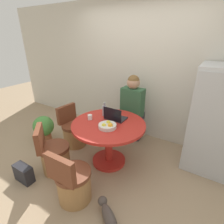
# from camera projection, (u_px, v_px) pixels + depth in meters

# --- Properties ---
(ground_plane) EXTENTS (12.00, 12.00, 0.00)m
(ground_plane) POSITION_uv_depth(u_px,v_px,m) (95.00, 170.00, 2.77)
(ground_plane) COLOR #9E8466
(wall_back) EXTENTS (7.00, 0.06, 2.60)m
(wall_back) POSITION_uv_depth(u_px,v_px,m) (138.00, 72.00, 3.38)
(wall_back) COLOR beige
(wall_back) RESTS_ON ground_plane
(refrigerator) EXTENTS (0.75, 0.71, 1.61)m
(refrigerator) POSITION_uv_depth(u_px,v_px,m) (218.00, 121.00, 2.56)
(refrigerator) COLOR silver
(refrigerator) RESTS_ON ground_plane
(dining_table) EXTENTS (1.13, 1.13, 0.73)m
(dining_table) POSITION_uv_depth(u_px,v_px,m) (109.00, 134.00, 2.75)
(dining_table) COLOR #B2261E
(dining_table) RESTS_ON ground_plane
(chair_near_left_corner) EXTENTS (0.52, 0.52, 0.77)m
(chair_near_left_corner) POSITION_uv_depth(u_px,v_px,m) (54.00, 156.00, 2.67)
(chair_near_left_corner) COLOR #9E7042
(chair_near_left_corner) RESTS_ON ground_plane
(chair_near_camera) EXTENTS (0.45, 0.45, 0.77)m
(chair_near_camera) POSITION_uv_depth(u_px,v_px,m) (73.00, 183.00, 2.18)
(chair_near_camera) COLOR #9E7042
(chair_near_camera) RESTS_ON ground_plane
(chair_left_side) EXTENTS (0.46, 0.45, 0.77)m
(chair_left_side) POSITION_uv_depth(u_px,v_px,m) (74.00, 132.00, 3.33)
(chair_left_side) COLOR #9E7042
(chair_left_side) RESTS_ON ground_plane
(person_seated) EXTENTS (0.40, 0.37, 1.34)m
(person_seated) POSITION_uv_depth(u_px,v_px,m) (133.00, 106.00, 3.25)
(person_seated) COLOR #2D2D38
(person_seated) RESTS_ON ground_plane
(laptop) EXTENTS (0.32, 0.23, 0.22)m
(laptop) POSITION_uv_depth(u_px,v_px,m) (115.00, 117.00, 2.77)
(laptop) COLOR #232328
(laptop) RESTS_ON dining_table
(fruit_bowl) EXTENTS (0.26, 0.26, 0.10)m
(fruit_bowl) POSITION_uv_depth(u_px,v_px,m) (108.00, 126.00, 2.52)
(fruit_bowl) COLOR beige
(fruit_bowl) RESTS_ON dining_table
(coffee_cup) EXTENTS (0.07, 0.07, 0.08)m
(coffee_cup) POSITION_uv_depth(u_px,v_px,m) (90.00, 117.00, 2.77)
(coffee_cup) COLOR white
(coffee_cup) RESTS_ON dining_table
(bottle) EXTENTS (0.08, 0.08, 0.23)m
(bottle) POSITION_uv_depth(u_px,v_px,m) (105.00, 110.00, 2.90)
(bottle) COLOR #9999A3
(bottle) RESTS_ON dining_table
(cat) EXTENTS (0.46, 0.34, 0.18)m
(cat) POSITION_uv_depth(u_px,v_px,m) (109.00, 216.00, 1.96)
(cat) COLOR #473D38
(cat) RESTS_ON ground_plane
(potted_plant) EXTENTS (0.40, 0.40, 0.51)m
(potted_plant) POSITION_uv_depth(u_px,v_px,m) (44.00, 127.00, 3.47)
(potted_plant) COLOR #935638
(potted_plant) RESTS_ON ground_plane
(handbag) EXTENTS (0.30, 0.14, 0.26)m
(handbag) POSITION_uv_depth(u_px,v_px,m) (24.00, 173.00, 2.52)
(handbag) COLOR #232328
(handbag) RESTS_ON ground_plane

